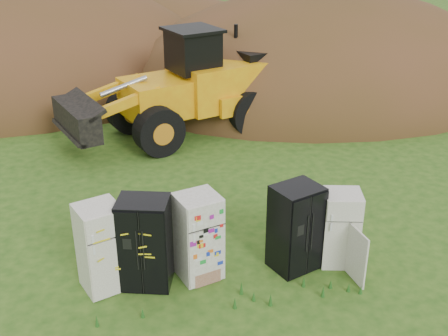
# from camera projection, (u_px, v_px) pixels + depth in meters

# --- Properties ---
(ground) EXTENTS (120.00, 120.00, 0.00)m
(ground) POSITION_uv_depth(u_px,v_px,m) (229.00, 272.00, 11.38)
(ground) COLOR #254D14
(ground) RESTS_ON ground
(fridge_leftmost) EXTENTS (1.01, 0.99, 1.77)m
(fridge_leftmost) POSITION_uv_depth(u_px,v_px,m) (101.00, 247.00, 10.61)
(fridge_leftmost) COLOR white
(fridge_leftmost) RESTS_ON ground
(fridge_black_side) EXTENTS (1.12, 0.97, 1.83)m
(fridge_black_side) POSITION_uv_depth(u_px,v_px,m) (145.00, 243.00, 10.70)
(fridge_black_side) COLOR black
(fridge_black_side) RESTS_ON ground
(fridge_sticker) EXTENTS (0.99, 0.95, 1.79)m
(fridge_sticker) POSITION_uv_depth(u_px,v_px,m) (198.00, 237.00, 10.94)
(fridge_sticker) COLOR white
(fridge_sticker) RESTS_ON ground
(fridge_black_right) EXTENTS (1.13, 1.05, 1.82)m
(fridge_black_right) POSITION_uv_depth(u_px,v_px,m) (296.00, 228.00, 11.22)
(fridge_black_right) COLOR black
(fridge_black_right) RESTS_ON ground
(fridge_open_door) EXTENTS (0.86, 0.82, 1.61)m
(fridge_open_door) POSITION_uv_depth(u_px,v_px,m) (340.00, 228.00, 11.41)
(fridge_open_door) COLOR white
(fridge_open_door) RESTS_ON ground
(wheel_loader) EXTENTS (7.55, 5.18, 3.39)m
(wheel_loader) POSITION_uv_depth(u_px,v_px,m) (170.00, 86.00, 17.43)
(wheel_loader) COLOR #ECAD0F
(wheel_loader) RESTS_ON ground
(dirt_mound_right) EXTENTS (15.87, 11.64, 7.90)m
(dirt_mound_right) POSITION_uv_depth(u_px,v_px,m) (318.00, 89.00, 22.95)
(dirt_mound_right) COLOR #4A3618
(dirt_mound_right) RESTS_ON ground
(dirt_mound_left) EXTENTS (18.29, 13.72, 9.11)m
(dirt_mound_left) POSITION_uv_depth(u_px,v_px,m) (4.00, 82.00, 23.89)
(dirt_mound_left) COLOR #4A3618
(dirt_mound_left) RESTS_ON ground
(dirt_mound_back) EXTENTS (15.61, 10.41, 5.93)m
(dirt_mound_back) POSITION_uv_depth(u_px,v_px,m) (143.00, 56.00, 28.02)
(dirt_mound_back) COLOR #4A3618
(dirt_mound_back) RESTS_ON ground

